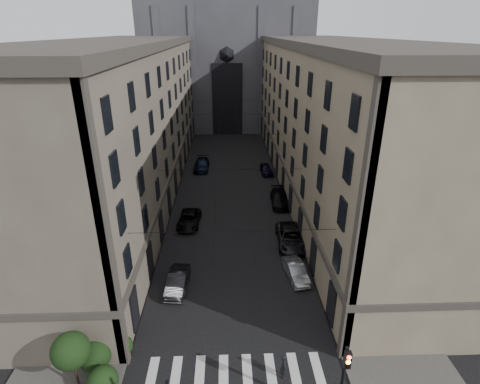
{
  "coord_description": "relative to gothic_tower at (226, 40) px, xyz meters",
  "views": [
    {
      "loc": [
        -0.36,
        -11.93,
        19.91
      ],
      "look_at": [
        0.58,
        12.76,
        9.16
      ],
      "focal_mm": 28.0,
      "sensor_mm": 36.0,
      "label": 1
    }
  ],
  "objects": [
    {
      "name": "car_right_midfar",
      "position": [
        6.16,
        -45.14,
        -17.03
      ],
      "size": [
        2.33,
        5.39,
        1.54
      ],
      "primitive_type": "imported",
      "rotation": [
        0.0,
        0.0,
        -0.03
      ],
      "color": "black",
      "rests_on": "ground"
    },
    {
      "name": "building_left",
      "position": [
        -13.44,
        -38.96,
        -8.45
      ],
      "size": [
        13.6,
        60.6,
        18.85
      ],
      "color": "#50473D",
      "rests_on": "ground"
    },
    {
      "name": "zebra_crossing",
      "position": [
        0.0,
        -69.96,
        -17.79
      ],
      "size": [
        11.0,
        3.2,
        0.01
      ],
      "primitive_type": "cube",
      "color": "beige",
      "rests_on": "ground"
    },
    {
      "name": "shrub_cluster",
      "position": [
        -8.72,
        -69.95,
        -16.0
      ],
      "size": [
        3.9,
        4.4,
        3.9
      ],
      "color": "black",
      "rests_on": "sidewalk_left"
    },
    {
      "name": "pedestrian",
      "position": [
        2.99,
        -70.15,
        -16.94
      ],
      "size": [
        0.43,
        0.64,
        1.73
      ],
      "primitive_type": "imported",
      "rotation": [
        0.0,
        0.0,
        1.61
      ],
      "color": "black",
      "rests_on": "ground"
    },
    {
      "name": "car_right_near",
      "position": [
        5.52,
        -60.08,
        -17.13
      ],
      "size": [
        1.95,
        4.22,
        1.34
      ],
      "primitive_type": "imported",
      "rotation": [
        0.0,
        0.0,
        0.14
      ],
      "color": "gray",
      "rests_on": "ground"
    },
    {
      "name": "car_right_far",
      "position": [
        5.59,
        -34.31,
        -17.09
      ],
      "size": [
        1.89,
        4.22,
        1.41
      ],
      "primitive_type": "imported",
      "rotation": [
        0.0,
        0.0,
        0.06
      ],
      "color": "black",
      "rests_on": "ground"
    },
    {
      "name": "car_left_far",
      "position": [
        -4.2,
        -32.14,
        -17.02
      ],
      "size": [
        2.35,
        5.46,
        1.57
      ],
      "primitive_type": "imported",
      "rotation": [
        0.0,
        0.0,
        -0.03
      ],
      "color": "black",
      "rests_on": "ground"
    },
    {
      "name": "sidewalk_left",
      "position": [
        -10.5,
        -38.96,
        -17.72
      ],
      "size": [
        7.0,
        80.0,
        0.15
      ],
      "primitive_type": "cube",
      "color": "#383533",
      "rests_on": "ground"
    },
    {
      "name": "building_right",
      "position": [
        13.44,
        -38.96,
        -8.45
      ],
      "size": [
        13.6,
        60.6,
        18.85
      ],
      "color": "brown",
      "rests_on": "ground"
    },
    {
      "name": "car_left_near",
      "position": [
        -4.54,
        -60.81,
        -17.15
      ],
      "size": [
        1.62,
        3.82,
        1.29
      ],
      "primitive_type": "imported",
      "rotation": [
        0.0,
        0.0,
        0.03
      ],
      "color": "slate",
      "rests_on": "ground"
    },
    {
      "name": "car_left_midnear",
      "position": [
        -4.58,
        -61.21,
        -17.08
      ],
      "size": [
        1.85,
        4.47,
        1.44
      ],
      "primitive_type": "imported",
      "rotation": [
        0.0,
        0.0,
        -0.08
      ],
      "color": "black",
      "rests_on": "ground"
    },
    {
      "name": "tram_wires",
      "position": [
        0.0,
        -39.33,
        -10.55
      ],
      "size": [
        14.0,
        60.0,
        0.43
      ],
      "color": "black",
      "rests_on": "ground"
    },
    {
      "name": "car_right_midnear",
      "position": [
        5.98,
        -54.58,
        -16.98
      ],
      "size": [
        2.93,
        5.97,
        1.63
      ],
      "primitive_type": "imported",
      "rotation": [
        0.0,
        0.0,
        -0.04
      ],
      "color": "black",
      "rests_on": "ground"
    },
    {
      "name": "traffic_light_right",
      "position": [
        5.6,
        -73.04,
        -14.51
      ],
      "size": [
        0.34,
        0.5,
        5.2
      ],
      "color": "black",
      "rests_on": "ground"
    },
    {
      "name": "car_left_midfar",
      "position": [
        -4.57,
        -50.1,
        -17.11
      ],
      "size": [
        2.56,
        5.05,
        1.37
      ],
      "primitive_type": "imported",
      "rotation": [
        0.0,
        0.0,
        -0.06
      ],
      "color": "black",
      "rests_on": "ground"
    },
    {
      "name": "gothic_tower",
      "position": [
        0.0,
        0.0,
        0.0
      ],
      "size": [
        35.0,
        23.0,
        58.0
      ],
      "color": "#2D2D33",
      "rests_on": "ground"
    },
    {
      "name": "sidewalk_right",
      "position": [
        10.5,
        -38.96,
        -17.72
      ],
      "size": [
        7.0,
        80.0,
        0.15
      ],
      "primitive_type": "cube",
      "color": "#383533",
      "rests_on": "ground"
    }
  ]
}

